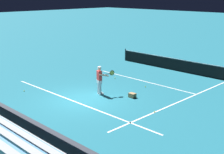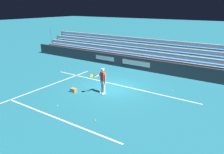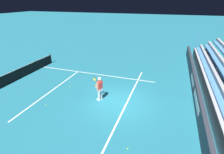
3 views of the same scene
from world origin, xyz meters
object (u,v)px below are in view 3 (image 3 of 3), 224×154
object	(u,v)px
tennis_ball_far_right	(128,149)
tennis_ball_toward_net	(118,77)
tennis_ball_near_player	(46,105)
tennis_player	(100,88)
ball_box_cardboard	(98,85)
tennis_net	(10,78)
tennis_ball_on_baseline	(70,87)

from	to	relation	value
tennis_ball_far_right	tennis_ball_toward_net	distance (m)	8.43
tennis_ball_near_player	tennis_ball_far_right	bearing A→B (deg)	-107.03
tennis_player	ball_box_cardboard	xyz separation A→B (m)	(1.79, 0.92, -0.76)
tennis_ball_far_right	tennis_net	xyz separation A→B (m)	(3.79, 11.17, 0.46)
tennis_ball_far_right	ball_box_cardboard	bearing A→B (deg)	35.19
ball_box_cardboard	tennis_net	bearing A→B (deg)	103.43
tennis_ball_far_right	tennis_net	size ratio (longest dim) A/B	0.01
tennis_net	ball_box_cardboard	bearing A→B (deg)	-76.57
tennis_player	tennis_net	distance (m)	8.21
tennis_player	tennis_ball_on_baseline	xyz separation A→B (m)	(1.03, 3.07, -0.86)
tennis_ball_far_right	tennis_ball_on_baseline	world-z (taller)	same
tennis_player	tennis_net	world-z (taller)	tennis_player
tennis_ball_on_baseline	tennis_net	size ratio (longest dim) A/B	0.01
tennis_ball_on_baseline	tennis_net	world-z (taller)	tennis_net
tennis_player	tennis_ball_toward_net	size ratio (longest dim) A/B	25.98
tennis_ball_near_player	tennis_ball_on_baseline	world-z (taller)	same
ball_box_cardboard	tennis_ball_on_baseline	xyz separation A→B (m)	(-0.76, 2.14, -0.10)
ball_box_cardboard	tennis_ball_near_player	world-z (taller)	ball_box_cardboard
tennis_ball_toward_net	tennis_ball_on_baseline	distance (m)	4.42
tennis_ball_far_right	tennis_ball_toward_net	world-z (taller)	same
ball_box_cardboard	tennis_net	size ratio (longest dim) A/B	0.04
tennis_ball_toward_net	tennis_ball_on_baseline	size ratio (longest dim) A/B	1.00
tennis_ball_far_right	tennis_ball_on_baseline	bearing A→B (deg)	51.72
tennis_ball_near_player	tennis_ball_on_baseline	size ratio (longest dim) A/B	1.00
tennis_ball_far_right	tennis_ball_near_player	size ratio (longest dim) A/B	1.00
ball_box_cardboard	tennis_ball_toward_net	world-z (taller)	ball_box_cardboard
tennis_ball_toward_net	tennis_net	size ratio (longest dim) A/B	0.01
tennis_ball_far_right	tennis_ball_near_player	distance (m)	6.44
tennis_net	tennis_ball_toward_net	bearing A→B (deg)	-63.46
tennis_ball_near_player	tennis_net	size ratio (longest dim) A/B	0.01
tennis_player	tennis_ball_near_player	bearing A→B (deg)	120.18
ball_box_cardboard	tennis_net	distance (m)	7.49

